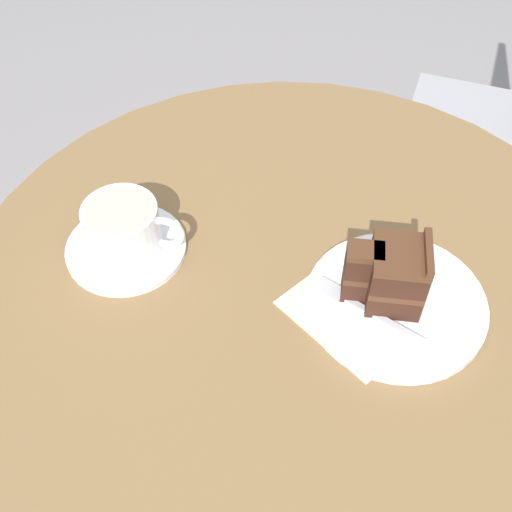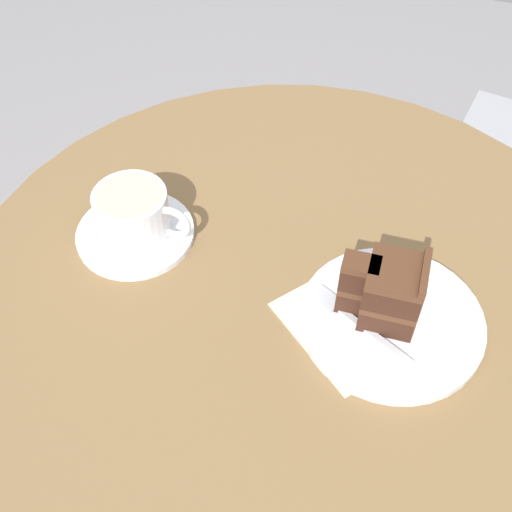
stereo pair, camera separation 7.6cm
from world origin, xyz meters
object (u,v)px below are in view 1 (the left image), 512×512
(teaspoon, at_px, (106,226))
(fork, at_px, (356,304))
(napkin, at_px, (366,302))
(cake_plate, at_px, (396,303))
(saucer, at_px, (126,248))
(coffee_cup, at_px, (124,227))
(cake_slice, at_px, (392,275))

(teaspoon, bearing_deg, fork, -94.51)
(napkin, bearing_deg, cake_plate, 1.72)
(saucer, bearing_deg, fork, -9.48)
(saucer, relative_size, teaspoon, 1.60)
(teaspoon, distance_m, cake_plate, 0.38)
(cake_plate, bearing_deg, napkin, -178.28)
(coffee_cup, height_order, cake_plate, coffee_cup)
(coffee_cup, bearing_deg, teaspoon, 146.41)
(saucer, xyz_separation_m, teaspoon, (-0.03, 0.03, 0.01))
(coffee_cup, xyz_separation_m, cake_plate, (0.34, -0.04, -0.04))
(saucer, height_order, fork, fork)
(teaspoon, height_order, cake_slice, cake_slice)
(cake_plate, xyz_separation_m, napkin, (-0.03, -0.00, -0.00))
(saucer, bearing_deg, teaspoon, 141.86)
(coffee_cup, bearing_deg, cake_slice, -5.74)
(saucer, bearing_deg, cake_slice, -5.25)
(saucer, height_order, cake_plate, cake_plate)
(teaspoon, height_order, fork, fork)
(cake_plate, relative_size, fork, 1.60)
(napkin, bearing_deg, saucer, 173.70)
(cake_plate, relative_size, cake_slice, 2.31)
(saucer, bearing_deg, cake_plate, -5.49)
(cake_slice, xyz_separation_m, fork, (-0.03, -0.02, -0.04))
(saucer, xyz_separation_m, cake_slice, (0.33, -0.03, 0.05))
(coffee_cup, relative_size, cake_plate, 0.59)
(fork, bearing_deg, coffee_cup, 16.96)
(saucer, relative_size, coffee_cup, 1.21)
(cake_plate, height_order, napkin, cake_plate)
(saucer, distance_m, fork, 0.30)
(teaspoon, bearing_deg, saucer, -119.67)
(saucer, height_order, teaspoon, teaspoon)
(coffee_cup, relative_size, napkin, 0.59)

